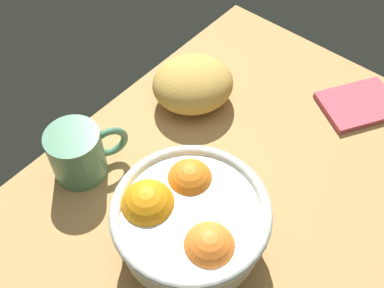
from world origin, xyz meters
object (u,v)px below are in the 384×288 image
fruit_bowl (188,219)px  napkin_folded (359,104)px  bread_loaf (193,84)px  mug (79,153)px

fruit_bowl → napkin_folded: 42.11cm
napkin_folded → fruit_bowl: bearing=-9.2°
fruit_bowl → bread_loaf: fruit_bowl is taller
fruit_bowl → mug: bearing=-86.2°
fruit_bowl → bread_loaf: bearing=-141.3°
mug → bread_loaf: bearing=171.4°
bread_loaf → napkin_folded: 31.12cm
bread_loaf → napkin_folded: bread_loaf is taller
napkin_folded → mug: mug is taller
fruit_bowl → napkin_folded: fruit_bowl is taller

